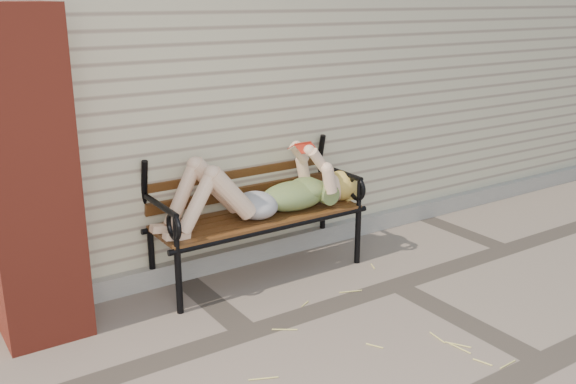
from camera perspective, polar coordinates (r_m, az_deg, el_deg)
ground at (r=4.81m, az=9.56°, el=-8.16°), size 80.00×80.00×0.00m
house_wall at (r=6.86m, az=-7.47°, el=12.51°), size 8.00×4.00×3.00m
foundation_strip at (r=5.46m, az=2.67°, el=-3.92°), size 8.00×0.10×0.15m
brick_pillar at (r=4.08m, az=-22.18°, el=1.16°), size 0.50×0.50×2.00m
garden_bench at (r=4.78m, az=-3.29°, el=-0.02°), size 1.73×0.69×1.12m
reading_woman at (r=4.66m, az=-2.29°, el=0.04°), size 1.63×0.37×0.51m
straw_scatter at (r=3.98m, az=3.63°, el=-13.53°), size 2.89×1.71×0.01m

